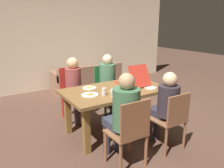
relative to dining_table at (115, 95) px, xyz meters
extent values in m
plane|color=brown|center=(0.00, 0.00, -0.63)|extent=(20.00, 20.00, 0.00)
cube|color=beige|center=(0.00, 3.06, 0.73)|extent=(7.50, 0.12, 2.73)
cube|color=brown|center=(0.00, 0.00, 0.08)|extent=(1.67, 0.97, 0.05)
cube|color=olive|center=(-0.70, -0.35, -0.29)|extent=(0.09, 0.09, 0.69)
cube|color=olive|center=(0.70, -0.35, -0.29)|extent=(0.09, 0.09, 0.69)
cube|color=olive|center=(-0.70, 0.35, -0.29)|extent=(0.09, 0.09, 0.69)
cube|color=olive|center=(0.70, 0.35, -0.29)|extent=(0.09, 0.09, 0.69)
cylinder|color=#8F593A|center=(-0.59, -0.67, -0.41)|extent=(0.04, 0.04, 0.44)
cylinder|color=#8F593A|center=(-0.20, -0.67, -0.41)|extent=(0.04, 0.04, 0.44)
cylinder|color=#8F593A|center=(-0.59, -1.02, -0.41)|extent=(0.04, 0.04, 0.44)
cylinder|color=#8F593A|center=(-0.20, -1.02, -0.41)|extent=(0.04, 0.04, 0.44)
cube|color=#8F593A|center=(-0.39, -0.85, -0.18)|extent=(0.45, 0.41, 0.02)
cube|color=#8F593A|center=(-0.39, -1.03, 0.06)|extent=(0.42, 0.03, 0.46)
cylinder|color=#363A4A|center=(-0.47, -0.52, -0.40)|extent=(0.10, 0.10, 0.46)
cylinder|color=#363A4A|center=(-0.31, -0.52, -0.40)|extent=(0.10, 0.10, 0.46)
cube|color=#363A4A|center=(-0.39, -0.67, -0.12)|extent=(0.30, 0.35, 0.11)
cylinder|color=#42714C|center=(-0.39, -0.85, 0.13)|extent=(0.34, 0.34, 0.52)
sphere|color=tan|center=(-0.39, -0.85, 0.48)|extent=(0.20, 0.20, 0.20)
cylinder|color=#246C36|center=(0.50, 0.62, -0.41)|extent=(0.05, 0.05, 0.44)
cylinder|color=#246C36|center=(0.18, 0.62, -0.41)|extent=(0.05, 0.05, 0.44)
cylinder|color=#246C36|center=(0.50, 1.00, -0.41)|extent=(0.05, 0.05, 0.44)
cylinder|color=#246C36|center=(0.18, 1.00, -0.41)|extent=(0.05, 0.05, 0.44)
cube|color=#246C36|center=(0.34, 0.81, -0.18)|extent=(0.39, 0.44, 0.02)
cube|color=#246C36|center=(0.34, 1.02, 0.06)|extent=(0.37, 0.03, 0.46)
cylinder|color=#2F2D4E|center=(0.42, 0.49, -0.40)|extent=(0.10, 0.10, 0.46)
cylinder|color=#2F2D4E|center=(0.26, 0.49, -0.40)|extent=(0.10, 0.10, 0.46)
cube|color=#2F2D4E|center=(0.34, 0.64, -0.12)|extent=(0.29, 0.34, 0.11)
cylinder|color=#4A7E58|center=(0.34, 0.81, 0.12)|extent=(0.32, 0.32, 0.48)
sphere|color=beige|center=(0.34, 0.81, 0.45)|extent=(0.20, 0.20, 0.20)
cylinder|color=#B82E27|center=(-0.22, 0.63, -0.41)|extent=(0.05, 0.05, 0.44)
cylinder|color=#B82E27|center=(-0.56, 0.63, -0.41)|extent=(0.05, 0.05, 0.44)
cylinder|color=#B82E27|center=(-0.22, 0.99, -0.41)|extent=(0.05, 0.05, 0.44)
cylinder|color=#B82E27|center=(-0.56, 0.99, -0.41)|extent=(0.05, 0.05, 0.44)
cube|color=#B82E27|center=(-0.39, 0.81, -0.18)|extent=(0.40, 0.43, 0.02)
cube|color=#B82E27|center=(-0.39, 1.01, 0.08)|extent=(0.38, 0.03, 0.51)
cylinder|color=#3C333D|center=(-0.32, 0.54, -0.40)|extent=(0.10, 0.10, 0.46)
cylinder|color=#3C333D|center=(-0.46, 0.54, -0.40)|extent=(0.10, 0.10, 0.46)
cube|color=#3C333D|center=(-0.39, 0.67, -0.12)|extent=(0.26, 0.29, 0.11)
cylinder|color=#984542|center=(-0.39, 0.81, 0.12)|extent=(0.29, 0.29, 0.48)
sphere|color=#E2B386|center=(-0.39, 0.81, 0.45)|extent=(0.21, 0.21, 0.21)
cylinder|color=brown|center=(0.16, -0.66, -0.41)|extent=(0.04, 0.04, 0.44)
cylinder|color=brown|center=(0.53, -0.66, -0.41)|extent=(0.04, 0.04, 0.44)
cylinder|color=brown|center=(0.16, -1.02, -0.41)|extent=(0.04, 0.04, 0.44)
cylinder|color=brown|center=(0.53, -1.02, -0.41)|extent=(0.04, 0.04, 0.44)
cube|color=brown|center=(0.34, -0.84, -0.18)|extent=(0.42, 0.41, 0.02)
cube|color=brown|center=(0.34, -1.03, 0.03)|extent=(0.40, 0.03, 0.41)
cylinder|color=#322D39|center=(0.27, -0.57, -0.40)|extent=(0.10, 0.10, 0.46)
cylinder|color=#322D39|center=(0.42, -0.57, -0.40)|extent=(0.10, 0.10, 0.46)
cube|color=#322D39|center=(0.34, -0.70, -0.12)|extent=(0.27, 0.29, 0.11)
cylinder|color=#332A31|center=(0.34, -0.84, 0.10)|extent=(0.30, 0.30, 0.44)
sphere|color=beige|center=(0.34, -0.84, 0.41)|extent=(0.20, 0.20, 0.20)
cube|color=red|center=(0.40, 0.15, 0.12)|extent=(0.38, 0.38, 0.02)
cylinder|color=gold|center=(0.40, 0.15, 0.14)|extent=(0.34, 0.34, 0.01)
cube|color=red|center=(0.40, -0.13, 0.30)|extent=(0.38, 0.18, 0.35)
cylinder|color=white|center=(-0.04, -0.13, 0.11)|extent=(0.24, 0.24, 0.01)
cone|color=gold|center=(-0.04, -0.13, 0.13)|extent=(0.12, 0.12, 0.02)
cylinder|color=white|center=(-0.49, -0.06, 0.11)|extent=(0.26, 0.26, 0.01)
cone|color=#BD7A35|center=(-0.49, -0.06, 0.13)|extent=(0.12, 0.12, 0.02)
cylinder|color=white|center=(-0.34, 0.27, 0.11)|extent=(0.23, 0.23, 0.01)
cone|color=gold|center=(-0.34, 0.27, 0.13)|extent=(0.12, 0.12, 0.02)
cylinder|color=white|center=(0.52, -0.26, 0.11)|extent=(0.20, 0.20, 0.01)
cylinder|color=silver|center=(-0.24, -0.32, 0.17)|extent=(0.07, 0.07, 0.13)
cylinder|color=silver|center=(-0.32, -0.18, 0.16)|extent=(0.06, 0.06, 0.11)
cube|color=#8F6751|center=(0.61, 2.36, -0.44)|extent=(1.77, 0.79, 0.40)
cube|color=#8F6751|center=(0.61, 2.04, -0.07)|extent=(1.77, 0.16, 0.34)
cube|color=#8F6751|center=(-0.18, 2.36, -0.15)|extent=(0.20, 0.75, 0.18)
cube|color=#8F6751|center=(1.39, 2.36, -0.15)|extent=(0.20, 0.75, 0.18)
camera|label=1|loc=(-1.88, -2.88, 1.16)|focal=35.41mm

